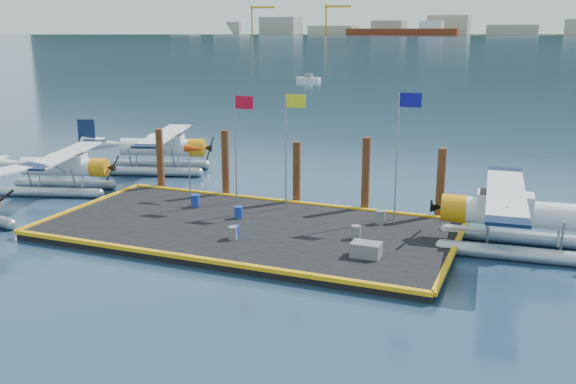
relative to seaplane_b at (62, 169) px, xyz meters
name	(u,v)px	position (x,y,z in m)	size (l,w,h in m)	color
ground	(248,234)	(14.18, -3.16, -1.48)	(4000.00, 4000.00, 0.00)	#172B46
dock	(248,230)	(14.18, -3.16, -1.28)	(20.00, 10.00, 0.40)	black
dock_bumpers	(248,224)	(14.18, -3.16, -0.99)	(20.25, 10.25, 0.18)	#E59F0D
seaplane_b	(62,169)	(0.00, 0.00, 0.00)	(8.86, 9.51, 3.39)	#9BA2A9
seaplane_c	(160,150)	(2.43, 7.22, 0.14)	(9.73, 10.42, 3.72)	#9BA2A9
seaplane_d	(514,217)	(26.50, -0.97, 0.17)	(9.67, 10.67, 3.78)	#9BA2A9
drum_0	(195,201)	(9.94, -0.98, -0.74)	(0.48, 0.48, 0.68)	navy
drum_1	(235,232)	(14.43, -5.03, -0.78)	(0.42, 0.42, 0.60)	navy
drum_2	(356,232)	(19.69, -3.01, -0.76)	(0.45, 0.45, 0.63)	slate
drum_3	(233,233)	(14.42, -5.28, -0.77)	(0.44, 0.44, 0.61)	slate
drum_4	(380,217)	(20.17, -0.27, -0.74)	(0.48, 0.48, 0.68)	slate
drum_5	(238,212)	(13.13, -2.08, -0.77)	(0.44, 0.44, 0.62)	navy
crate	(366,250)	(20.78, -5.19, -0.76)	(1.26, 0.84, 0.63)	slate
flagpole_red	(239,133)	(11.88, 0.64, 2.92)	(1.14, 0.08, 6.00)	gray
flagpole_yellow	(289,134)	(14.88, 0.64, 3.03)	(1.14, 0.08, 6.20)	gray
flagpole_blue	(402,137)	(20.87, 0.64, 3.21)	(1.14, 0.08, 6.50)	gray
windsock	(196,150)	(9.15, 0.64, 1.75)	(1.40, 0.44, 3.12)	gray
piling_0	(160,161)	(5.68, 2.24, 0.52)	(0.44, 0.44, 4.00)	#451F13
piling_1	(225,165)	(10.18, 2.24, 0.62)	(0.44, 0.44, 4.20)	#451F13
piling_2	(297,175)	(14.68, 2.24, 0.42)	(0.44, 0.44, 3.80)	#451F13
piling_3	(366,177)	(18.68, 2.24, 0.67)	(0.44, 0.44, 4.30)	#451F13
piling_4	(440,186)	(22.68, 2.24, 0.52)	(0.44, 0.44, 4.00)	#451F13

